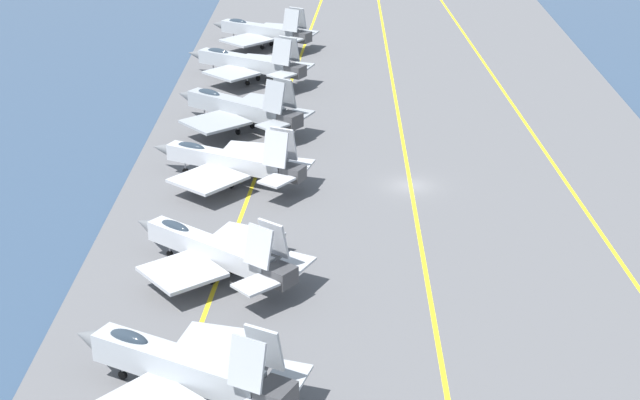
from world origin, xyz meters
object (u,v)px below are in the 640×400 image
(parked_jet_second, at_px, (181,367))
(parked_jet_third, at_px, (214,250))
(parked_jet_fifth, at_px, (239,108))
(parked_jet_fourth, at_px, (230,161))
(parked_jet_seventh, at_px, (262,31))
(parked_jet_sixth, at_px, (247,63))

(parked_jet_second, bearing_deg, parked_jet_third, -0.28)
(parked_jet_fifth, bearing_deg, parked_jet_third, -177.92)
(parked_jet_fourth, height_order, parked_jet_fifth, parked_jet_fifth)
(parked_jet_second, height_order, parked_jet_seventh, parked_jet_second)
(parked_jet_fourth, xyz_separation_m, parked_jet_seventh, (49.88, 0.55, 0.07))
(parked_jet_second, relative_size, parked_jet_fourth, 0.98)
(parked_jet_third, xyz_separation_m, parked_jet_seventh, (68.45, 1.22, 0.07))
(parked_jet_third, relative_size, parked_jet_fifth, 0.95)
(parked_jet_second, xyz_separation_m, parked_jet_fourth, (34.82, 0.59, -0.15))
(parked_jet_sixth, bearing_deg, parked_jet_third, -177.90)
(parked_jet_fifth, relative_size, parked_jet_seventh, 1.01)
(parked_jet_second, bearing_deg, parked_jet_fifth, 1.31)
(parked_jet_third, xyz_separation_m, parked_jet_fifth, (33.49, 1.22, 0.31))
(parked_jet_sixth, bearing_deg, parked_jet_fourth, -177.88)
(parked_jet_fourth, relative_size, parked_jet_sixth, 0.96)
(parked_jet_fifth, height_order, parked_jet_sixth, parked_jet_fifth)
(parked_jet_third, height_order, parked_jet_sixth, parked_jet_sixth)
(parked_jet_sixth, bearing_deg, parked_jet_second, -178.47)
(parked_jet_seventh, bearing_deg, parked_jet_second, -179.23)
(parked_jet_third, height_order, parked_jet_fourth, parked_jet_fourth)
(parked_jet_third, bearing_deg, parked_jet_seventh, 1.02)
(parked_jet_second, distance_m, parked_jet_sixth, 67.69)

